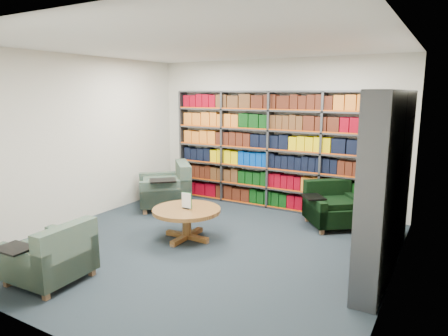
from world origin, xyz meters
The scene contains 7 objects.
room_shell centered at (0.00, 0.00, 1.40)m, with size 5.02×5.02×2.82m.
bookshelf_back centered at (0.00, 2.34, 1.10)m, with size 4.00×0.28×2.20m.
bookshelf_right centered at (2.34, 0.60, 1.10)m, with size 0.28×2.50×2.20m.
chair_teal_left centered at (-1.66, 1.36, 0.35)m, with size 1.33×1.33×0.86m.
chair_green_right centered at (1.34, 1.86, 0.29)m, with size 1.12×1.12×0.72m.
chair_teal_front centered at (-0.90, -1.80, 0.29)m, with size 0.83×0.96×0.73m.
coffee_table centered at (-0.36, 0.11, 0.38)m, with size 1.02×1.02×0.72m.
Camera 1 is at (2.99, -4.56, 2.19)m, focal length 32.00 mm.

